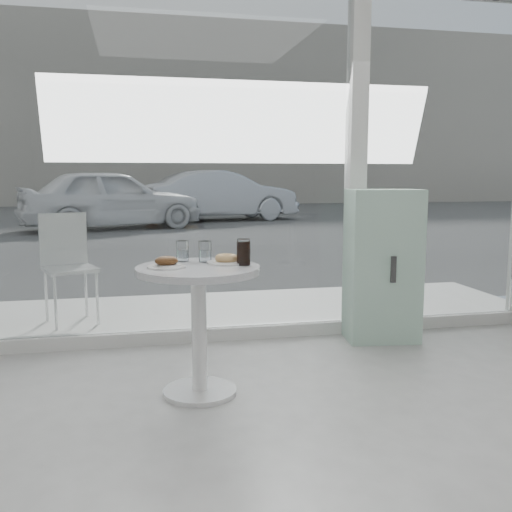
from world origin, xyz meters
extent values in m
cube|color=silver|center=(0.00, 3.00, 0.05)|extent=(5.00, 0.12, 0.10)
cube|color=silver|center=(0.90, 3.00, 1.50)|extent=(0.14, 0.14, 3.00)
cube|color=white|center=(-0.77, 3.00, 1.40)|extent=(3.21, 0.02, 2.60)
cube|color=white|center=(1.67, 3.00, 1.40)|extent=(1.41, 0.02, 2.60)
cylinder|color=white|center=(-0.50, 1.90, 0.01)|extent=(0.44, 0.44, 0.03)
cylinder|color=white|center=(-0.50, 1.90, 0.37)|extent=(0.09, 0.09, 0.70)
cylinder|color=silver|center=(-0.50, 1.90, 0.75)|extent=(0.72, 0.72, 0.04)
cube|color=silver|center=(0.00, 3.80, 0.03)|extent=(5.60, 1.60, 0.05)
cube|color=#373737|center=(0.00, 16.00, 0.00)|extent=(40.00, 24.00, 0.00)
cube|color=gray|center=(0.00, 25.00, 4.00)|extent=(40.00, 2.00, 8.00)
cube|color=#9ECAB4|center=(1.04, 2.74, 0.59)|extent=(0.59, 0.43, 1.19)
cube|color=#333333|center=(1.04, 2.55, 0.59)|extent=(0.04, 0.02, 0.20)
cylinder|color=white|center=(-1.49, 3.39, 0.27)|extent=(0.02, 0.02, 0.45)
cylinder|color=white|center=(-1.17, 3.50, 0.27)|extent=(0.02, 0.02, 0.45)
cylinder|color=white|center=(-1.61, 3.70, 0.27)|extent=(0.02, 0.02, 0.45)
cylinder|color=white|center=(-1.29, 3.82, 0.27)|extent=(0.02, 0.02, 0.45)
cube|color=white|center=(-1.39, 3.60, 0.51)|extent=(0.51, 0.51, 0.03)
cube|color=white|center=(-1.45, 3.78, 0.75)|extent=(0.38, 0.15, 0.45)
imported|color=silver|center=(-1.36, 12.90, 0.73)|extent=(4.61, 2.91, 1.46)
imported|color=#ADAFB5|center=(1.62, 14.96, 0.71)|extent=(4.55, 2.36, 1.43)
cylinder|color=silver|center=(-0.68, 1.89, 0.78)|extent=(0.22, 0.22, 0.01)
cube|color=white|center=(-0.66, 1.88, 0.79)|extent=(0.14, 0.14, 0.00)
ellipsoid|color=#39220F|center=(-0.68, 1.89, 0.81)|extent=(0.13, 0.11, 0.06)
ellipsoid|color=#39220F|center=(-0.65, 1.91, 0.81)|extent=(0.07, 0.06, 0.04)
cylinder|color=silver|center=(-0.32, 1.98, 0.78)|extent=(0.23, 0.23, 0.01)
torus|color=#AB834E|center=(-0.32, 1.98, 0.80)|extent=(0.13, 0.13, 0.05)
cylinder|color=white|center=(-0.57, 2.13, 0.83)|extent=(0.08, 0.08, 0.13)
cylinder|color=white|center=(-0.57, 2.13, 0.81)|extent=(0.07, 0.07, 0.07)
cylinder|color=white|center=(-0.44, 2.07, 0.83)|extent=(0.08, 0.08, 0.13)
cylinder|color=white|center=(-0.44, 2.07, 0.81)|extent=(0.07, 0.07, 0.07)
cylinder|color=white|center=(-0.23, 1.90, 0.85)|extent=(0.08, 0.08, 0.15)
cylinder|color=black|center=(-0.23, 1.90, 0.84)|extent=(0.07, 0.07, 0.14)
camera|label=1|loc=(-0.86, -1.35, 1.29)|focal=40.00mm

